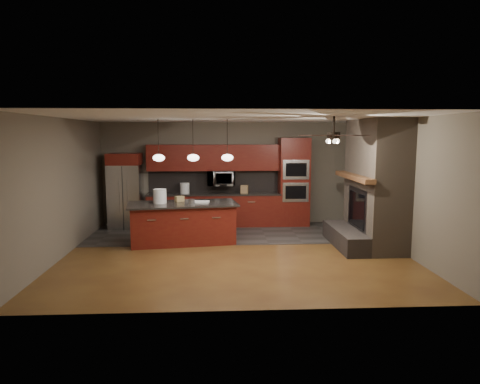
{
  "coord_description": "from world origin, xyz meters",
  "views": [
    {
      "loc": [
        -0.38,
        -8.74,
        2.45
      ],
      "look_at": [
        0.12,
        0.6,
        1.21
      ],
      "focal_mm": 32.0,
      "sensor_mm": 36.0,
      "label": 1
    }
  ],
  "objects": [
    {
      "name": "ground",
      "position": [
        0.0,
        0.0,
        0.0
      ],
      "size": [
        7.0,
        7.0,
        0.0
      ],
      "primitive_type": "plane",
      "color": "brown",
      "rests_on": "ground"
    },
    {
      "name": "slate_tile_patch",
      "position": [
        0.0,
        1.8,
        0.01
      ],
      "size": [
        7.0,
        2.4,
        0.01
      ],
      "primitive_type": "cube",
      "color": "#393633",
      "rests_on": "ground"
    },
    {
      "name": "fireplace_column",
      "position": [
        3.04,
        0.4,
        1.3
      ],
      "size": [
        1.3,
        2.1,
        2.8
      ],
      "color": "brown",
      "rests_on": "ground"
    },
    {
      "name": "left_wall",
      "position": [
        -3.5,
        0.0,
        1.4
      ],
      "size": [
        0.02,
        6.0,
        2.8
      ],
      "primitive_type": "cube",
      "color": "#635C4F",
      "rests_on": "ground"
    },
    {
      "name": "right_wall",
      "position": [
        3.5,
        0.0,
        1.4
      ],
      "size": [
        0.02,
        6.0,
        2.8
      ],
      "primitive_type": "cube",
      "color": "#635C4F",
      "rests_on": "ground"
    },
    {
      "name": "paint_tray",
      "position": [
        -0.74,
        0.96,
        0.94
      ],
      "size": [
        0.38,
        0.28,
        0.04
      ],
      "primitive_type": "cube",
      "rotation": [
        0.0,
        0.0,
        -0.11
      ],
      "color": "white",
      "rests_on": "kitchen_island"
    },
    {
      "name": "counter_box",
      "position": [
        0.35,
        2.65,
        1.01
      ],
      "size": [
        0.22,
        0.18,
        0.21
      ],
      "primitive_type": "cube",
      "rotation": [
        0.0,
        0.0,
        -0.2
      ],
      "color": "#99774E",
      "rests_on": "back_cabinetry"
    },
    {
      "name": "pendant_center",
      "position": [
        -0.9,
        0.7,
        1.96
      ],
      "size": [
        0.26,
        0.26,
        0.92
      ],
      "color": "black",
      "rests_on": "ceiling"
    },
    {
      "name": "counter_bucket",
      "position": [
        -1.25,
        2.7,
        1.04
      ],
      "size": [
        0.33,
        0.33,
        0.28
      ],
      "primitive_type": "cylinder",
      "rotation": [
        0.0,
        0.0,
        0.41
      ],
      "color": "white",
      "rests_on": "back_cabinetry"
    },
    {
      "name": "ceiling_fan",
      "position": [
        1.8,
        -0.8,
        2.46
      ],
      "size": [
        1.27,
        1.33,
        0.41
      ],
      "color": "black",
      "rests_on": "ceiling"
    },
    {
      "name": "paint_can",
      "position": [
        -0.96,
        0.77,
        0.97
      ],
      "size": [
        0.2,
        0.2,
        0.11
      ],
      "primitive_type": "cylinder",
      "rotation": [
        0.0,
        0.0,
        -0.24
      ],
      "color": "#A7A8AC",
      "rests_on": "kitchen_island"
    },
    {
      "name": "white_bucket",
      "position": [
        -1.68,
        0.92,
        1.08
      ],
      "size": [
        0.38,
        0.38,
        0.32
      ],
      "primitive_type": "cylinder",
      "rotation": [
        0.0,
        0.0,
        0.32
      ],
      "color": "white",
      "rests_on": "kitchen_island"
    },
    {
      "name": "ceiling",
      "position": [
        0.0,
        0.0,
        2.8
      ],
      "size": [
        7.0,
        6.0,
        0.02
      ],
      "primitive_type": "cube",
      "color": "white",
      "rests_on": "back_wall"
    },
    {
      "name": "refrigerator",
      "position": [
        -2.8,
        2.62,
        0.99
      ],
      "size": [
        0.84,
        0.75,
        1.98
      ],
      "color": "silver",
      "rests_on": "ground"
    },
    {
      "name": "pendant_left",
      "position": [
        -1.65,
        0.7,
        1.96
      ],
      "size": [
        0.26,
        0.26,
        0.92
      ],
      "color": "black",
      "rests_on": "ceiling"
    },
    {
      "name": "kitchen_island",
      "position": [
        -1.16,
        0.92,
        0.46
      ],
      "size": [
        2.58,
        1.45,
        0.92
      ],
      "rotation": [
        0.0,
        0.0,
        0.14
      ],
      "color": "#601D11",
      "rests_on": "ground"
    },
    {
      "name": "oven_tower",
      "position": [
        1.7,
        2.69,
        1.19
      ],
      "size": [
        0.8,
        0.63,
        2.38
      ],
      "color": "#601D11",
      "rests_on": "ground"
    },
    {
      "name": "back_wall",
      "position": [
        0.0,
        3.0,
        1.4
      ],
      "size": [
        7.0,
        0.02,
        2.8
      ],
      "primitive_type": "cube",
      "color": "#635C4F",
      "rests_on": "ground"
    },
    {
      "name": "back_cabinetry",
      "position": [
        -0.48,
        2.74,
        0.89
      ],
      "size": [
        3.59,
        0.64,
        2.2
      ],
      "color": "#601D11",
      "rests_on": "ground"
    },
    {
      "name": "pendant_right",
      "position": [
        -0.15,
        0.7,
        1.96
      ],
      "size": [
        0.26,
        0.26,
        0.92
      ],
      "color": "black",
      "rests_on": "ceiling"
    },
    {
      "name": "cardboard_box",
      "position": [
        -1.26,
        1.16,
        0.98
      ],
      "size": [
        0.23,
        0.22,
        0.12
      ],
      "primitive_type": "cube",
      "rotation": [
        0.0,
        0.0,
        0.52
      ],
      "color": "#A48A54",
      "rests_on": "kitchen_island"
    },
    {
      "name": "microwave",
      "position": [
        -0.27,
        2.75,
        1.3
      ],
      "size": [
        0.73,
        0.41,
        0.5
      ],
      "primitive_type": "imported",
      "color": "silver",
      "rests_on": "back_cabinetry"
    }
  ]
}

